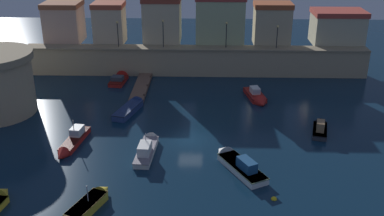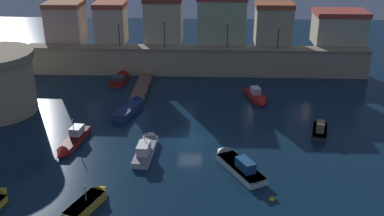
# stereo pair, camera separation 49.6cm
# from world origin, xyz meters

# --- Properties ---
(ground_plane) EXTENTS (118.00, 118.00, 0.00)m
(ground_plane) POSITION_xyz_m (0.00, 0.00, 0.00)
(ground_plane) COLOR #0C2338
(quay_wall) EXTENTS (48.98, 2.62, 4.07)m
(quay_wall) POSITION_xyz_m (0.00, 20.83, 2.05)
(quay_wall) COLOR tan
(quay_wall) RESTS_ON ground
(old_town_backdrop) EXTENTS (46.92, 5.93, 7.14)m
(old_town_backdrop) POSITION_xyz_m (0.39, 24.27, 6.93)
(old_town_backdrop) COLOR tan
(old_town_backdrop) RESTS_ON ground
(pier_dock) EXTENTS (1.86, 10.49, 0.70)m
(pier_dock) POSITION_xyz_m (-7.07, 14.42, 0.25)
(pier_dock) COLOR brown
(pier_dock) RESTS_ON ground
(quay_lamp_0) EXTENTS (0.32, 0.32, 3.68)m
(quay_lamp_0) POSITION_xyz_m (-10.99, 20.83, 6.49)
(quay_lamp_0) COLOR black
(quay_lamp_0) RESTS_ON quay_wall
(quay_lamp_1) EXTENTS (0.32, 0.32, 3.90)m
(quay_lamp_1) POSITION_xyz_m (-4.54, 20.83, 6.62)
(quay_lamp_1) COLOR black
(quay_lamp_1) RESTS_ON quay_wall
(quay_lamp_2) EXTENTS (0.32, 0.32, 3.67)m
(quay_lamp_2) POSITION_xyz_m (4.37, 20.83, 6.48)
(quay_lamp_2) COLOR black
(quay_lamp_2) RESTS_ON quay_wall
(quay_lamp_3) EXTENTS (0.32, 0.32, 3.22)m
(quay_lamp_3) POSITION_xyz_m (11.52, 20.83, 6.22)
(quay_lamp_3) COLOR black
(quay_lamp_3) RESTS_ON quay_wall
(moored_boat_1) EXTENTS (2.19, 6.96, 2.86)m
(moored_boat_1) POSITION_xyz_m (-11.92, -1.89, 0.43)
(moored_boat_1) COLOR red
(moored_boat_1) RESTS_ON ground
(moored_boat_2) EXTENTS (2.91, 6.04, 1.92)m
(moored_boat_2) POSITION_xyz_m (8.04, 11.00, 0.38)
(moored_boat_2) COLOR red
(moored_boat_2) RESTS_ON ground
(moored_boat_3) EXTENTS (2.28, 5.24, 1.75)m
(moored_boat_3) POSITION_xyz_m (-10.46, 17.69, 0.36)
(moored_boat_3) COLOR red
(moored_boat_3) RESTS_ON ground
(moored_boat_4) EXTENTS (1.91, 7.23, 2.74)m
(moored_boat_4) POSITION_xyz_m (-4.15, -2.63, 0.45)
(moored_boat_4) COLOR silver
(moored_boat_4) RESTS_ON ground
(moored_boat_5) EXTENTS (3.15, 5.24, 2.43)m
(moored_boat_5) POSITION_xyz_m (-7.51, -12.02, 0.42)
(moored_boat_5) COLOR gold
(moored_boat_5) RESTS_ON ground
(moored_boat_6) EXTENTS (5.03, 7.23, 2.13)m
(moored_boat_6) POSITION_xyz_m (4.45, -5.53, 0.46)
(moored_boat_6) COLOR white
(moored_boat_6) RESTS_ON ground
(moored_boat_7) EXTENTS (2.53, 5.05, 1.97)m
(moored_boat_7) POSITION_xyz_m (13.93, 2.39, 0.43)
(moored_boat_7) COLOR #333338
(moored_boat_7) RESTS_ON ground
(moored_boat_8) EXTENTS (3.38, 6.98, 1.50)m
(moored_boat_8) POSITION_xyz_m (-7.28, 7.48, 0.40)
(moored_boat_8) COLOR navy
(moored_boat_8) RESTS_ON ground
(mooring_buoy_0) EXTENTS (0.48, 0.48, 0.48)m
(mooring_buoy_0) POSITION_xyz_m (7.24, -10.68, 0.00)
(mooring_buoy_0) COLOR yellow
(mooring_buoy_0) RESTS_ON ground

